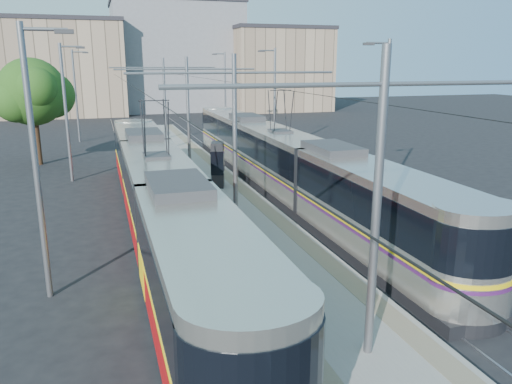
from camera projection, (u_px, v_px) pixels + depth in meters
name	position (u px, v px, depth m)	size (l,w,h in m)	color
ground	(302.00, 291.00, 15.58)	(160.00, 160.00, 0.00)	black
platform	(198.00, 174.00, 31.25)	(4.00, 50.00, 0.30)	gray
tactile_strip_left	(175.00, 173.00, 30.79)	(0.70, 50.00, 0.01)	gray
tactile_strip_right	(221.00, 170.00, 31.63)	(0.70, 50.00, 0.01)	gray
rails	(198.00, 176.00, 31.28)	(8.71, 70.00, 0.03)	gray
track_arrow	(210.00, 365.00, 11.77)	(1.20, 5.00, 0.01)	silver
tram_left	(159.00, 195.00, 20.23)	(2.43, 27.91, 5.50)	black
tram_right	(280.00, 158.00, 27.24)	(2.43, 32.07, 5.50)	black
catenary	(206.00, 107.00, 27.52)	(9.20, 70.00, 7.00)	slate
street_lamps	(185.00, 104.00, 33.93)	(15.18, 38.22, 8.00)	slate
shelter	(218.00, 163.00, 27.18)	(0.97, 1.26, 2.46)	black
tree	(37.00, 93.00, 33.94)	(5.00, 4.62, 7.26)	#382314
building_left	(62.00, 68.00, 66.54)	(16.32, 12.24, 12.46)	#9F856C
building_centre	(176.00, 57.00, 74.47)	(18.36, 14.28, 15.52)	gray
building_right	(278.00, 69.00, 73.42)	(14.28, 10.20, 11.91)	#9F856C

